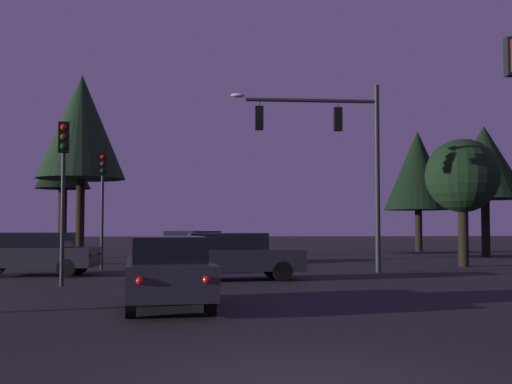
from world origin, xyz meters
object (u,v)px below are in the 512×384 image
car_crossing_left (231,255)px  tree_center_horizon (63,163)px  tree_left_far (418,171)px  tree_right_cluster (81,127)px  traffic_light_corner_right (102,187)px  tree_behind_sign (462,177)px  traffic_signal_mast_arm (337,144)px  tree_lot_edge (484,163)px  car_nearside_lane (167,271)px  car_far_lane (191,246)px  traffic_light_corner_left (63,170)px  car_crossing_right (32,253)px

car_crossing_left → tree_center_horizon: tree_center_horizon is taller
tree_left_far → tree_right_cluster: size_ratio=0.96×
traffic_light_corner_right → tree_behind_sign: (15.31, 0.65, 0.59)m
traffic_signal_mast_arm → tree_right_cluster: bearing=148.4°
traffic_light_corner_right → tree_left_far: (19.28, 17.81, 2.35)m
tree_lot_edge → car_nearside_lane: bearing=-127.7°
traffic_signal_mast_arm → tree_right_cluster: tree_right_cluster is taller
car_far_lane → tree_left_far: bearing=40.2°
traffic_light_corner_left → tree_center_horizon: tree_center_horizon is taller
traffic_light_corner_left → tree_right_cluster: bearing=97.5°
traffic_signal_mast_arm → tree_left_far: (10.17, 20.26, 0.81)m
tree_left_far → tree_center_horizon: tree_left_far is taller
traffic_light_corner_left → traffic_light_corner_right: (0.08, 7.33, -0.06)m
car_far_lane → tree_behind_sign: tree_behind_sign is taller
traffic_signal_mast_arm → traffic_light_corner_left: size_ratio=1.49×
car_far_lane → tree_right_cluster: (-5.10, -0.36, 5.57)m
tree_left_far → car_far_lane: bearing=-139.8°
tree_left_far → tree_lot_edge: 8.33m
traffic_signal_mast_arm → traffic_light_corner_right: size_ratio=1.52×
traffic_light_corner_right → tree_center_horizon: tree_center_horizon is taller
traffic_light_corner_right → tree_right_cluster: tree_right_cluster is taller
tree_behind_sign → tree_center_horizon: bearing=154.7°
traffic_light_corner_right → tree_lot_edge: tree_lot_edge is taller
tree_left_far → tree_behind_sign: bearing=-103.0°
traffic_light_corner_left → car_far_lane: (3.60, 11.81, -2.57)m
car_crossing_right → tree_lot_edge: 26.09m
car_nearside_lane → car_crossing_right: bearing=118.2°
traffic_light_corner_left → car_crossing_left: traffic_light_corner_left is taller
car_crossing_right → car_far_lane: 9.33m
traffic_light_corner_left → tree_lot_edge: bearing=39.5°
car_crossing_right → car_far_lane: same height
tree_left_far → tree_lot_edge: tree_left_far is taller
tree_behind_sign → car_far_lane: bearing=162.0°
tree_behind_sign → traffic_light_corner_left: bearing=-152.6°
car_crossing_left → tree_behind_sign: 12.50m
tree_behind_sign → tree_center_horizon: (-18.79, 8.89, 1.28)m
car_crossing_left → car_far_lane: 10.12m
traffic_signal_mast_arm → tree_left_far: size_ratio=0.84×
tree_center_horizon → tree_lot_edge: 23.86m
car_nearside_lane → traffic_light_corner_right: bearing=104.1°
traffic_signal_mast_arm → tree_right_cluster: (-10.70, 6.58, 1.51)m
traffic_signal_mast_arm → tree_center_horizon: 17.39m
car_nearside_lane → tree_left_far: bearing=62.2°
tree_right_cluster → tree_center_horizon: bearing=109.2°
car_crossing_left → tree_left_far: (14.38, 23.34, 4.87)m
traffic_light_corner_right → tree_behind_sign: bearing=2.4°
tree_right_cluster → car_crossing_left: bearing=-56.1°
tree_behind_sign → tree_lot_edge: (5.08, 8.91, 1.51)m
traffic_light_corner_left → tree_lot_edge: tree_lot_edge is taller
traffic_light_corner_left → car_far_lane: bearing=73.1°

